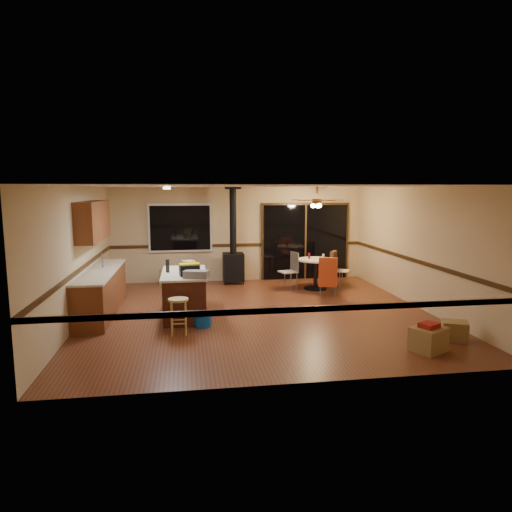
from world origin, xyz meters
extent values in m
plane|color=brown|center=(0.00, 0.00, 0.00)|extent=(7.00, 7.00, 0.00)
plane|color=silver|center=(0.00, 0.00, 2.60)|extent=(7.00, 7.00, 0.00)
plane|color=tan|center=(0.00, 3.50, 1.30)|extent=(7.00, 0.00, 7.00)
plane|color=tan|center=(0.00, -3.50, 1.30)|extent=(7.00, 0.00, 7.00)
plane|color=tan|center=(-3.50, 0.00, 1.30)|extent=(0.00, 7.00, 7.00)
plane|color=tan|center=(3.50, 0.00, 1.30)|extent=(0.00, 7.00, 7.00)
cube|color=black|center=(-1.60, 3.45, 1.50)|extent=(1.72, 0.10, 1.32)
cube|color=black|center=(1.90, 3.45, 1.05)|extent=(2.52, 0.10, 2.10)
cube|color=brown|center=(-3.20, 0.50, 0.43)|extent=(0.60, 3.00, 0.86)
cube|color=beige|center=(-3.20, 0.50, 0.88)|extent=(0.64, 3.04, 0.04)
cube|color=brown|center=(-3.33, 0.70, 1.90)|extent=(0.35, 2.00, 0.80)
cube|color=#421B10|center=(-1.50, 0.00, 0.43)|extent=(0.80, 1.60, 0.86)
cube|color=beige|center=(-1.50, 0.00, 0.88)|extent=(0.88, 1.68, 0.04)
cube|color=black|center=(-0.20, 3.05, 0.46)|extent=(0.55, 0.50, 0.75)
cylinder|color=black|center=(-0.20, 3.05, 1.71)|extent=(0.18, 0.18, 1.77)
cylinder|color=brown|center=(1.81, 2.04, 2.25)|extent=(0.24, 0.24, 0.10)
cylinder|color=brown|center=(1.81, 2.04, 2.52)|extent=(0.05, 0.05, 0.16)
sphere|color=#FFD88C|center=(1.81, 2.04, 2.13)|extent=(0.16, 0.16, 0.16)
cube|color=white|center=(-1.80, 0.30, 2.56)|extent=(0.10, 1.20, 0.04)
cube|color=slate|center=(-1.27, -0.63, 0.97)|extent=(0.50, 0.37, 0.14)
cube|color=black|center=(-1.39, -0.38, 1.00)|extent=(0.40, 0.26, 0.21)
cube|color=gold|center=(-1.39, -0.38, 1.12)|extent=(0.40, 0.26, 0.03)
cube|color=olive|center=(-1.39, 0.20, 1.00)|extent=(0.31, 0.35, 0.20)
cylinder|color=black|center=(-1.82, 0.04, 1.03)|extent=(0.08, 0.08, 0.26)
cylinder|color=#D84C8C|center=(-1.45, 0.24, 1.00)|extent=(0.07, 0.07, 0.20)
cylinder|color=white|center=(-1.36, 0.43, 0.99)|extent=(0.06, 0.06, 0.17)
cylinder|color=tan|center=(-1.60, -1.16, 0.32)|extent=(0.39, 0.39, 0.64)
cylinder|color=blue|center=(-1.17, -0.76, 0.14)|extent=(0.33, 0.33, 0.27)
cylinder|color=black|center=(1.81, 2.04, 0.02)|extent=(0.58, 0.58, 0.04)
cylinder|color=black|center=(1.81, 2.04, 0.39)|extent=(0.10, 0.10, 0.70)
cylinder|color=beige|center=(1.81, 2.04, 0.76)|extent=(0.93, 0.93, 0.04)
cylinder|color=#590C14|center=(1.66, 2.14, 0.86)|extent=(0.06, 0.06, 0.15)
cylinder|color=beige|center=(1.99, 1.99, 0.85)|extent=(0.07, 0.07, 0.13)
cube|color=#BFA98E|center=(1.11, 2.14, 0.45)|extent=(0.49, 0.49, 0.03)
cube|color=slate|center=(1.29, 2.19, 0.70)|extent=(0.13, 0.39, 0.50)
cube|color=#BFA98E|center=(1.91, 1.34, 0.45)|extent=(0.50, 0.50, 0.03)
cube|color=slate|center=(1.85, 1.15, 0.70)|extent=(0.39, 0.14, 0.50)
cube|color=#C03D15|center=(1.85, 1.13, 0.60)|extent=(0.45, 0.22, 0.70)
cube|color=#BFA98E|center=(2.51, 2.09, 0.45)|extent=(0.55, 0.55, 0.03)
cube|color=slate|center=(2.34, 2.18, 0.70)|extent=(0.22, 0.36, 0.50)
cube|color=#382115|center=(2.32, 2.19, 0.60)|extent=(0.30, 0.43, 0.70)
cube|color=olive|center=(-1.86, 3.10, 0.22)|extent=(0.63, 0.56, 0.43)
cube|color=olive|center=(2.31, -2.62, 0.19)|extent=(0.64, 0.61, 0.38)
cube|color=olive|center=(3.03, -2.21, 0.16)|extent=(0.52, 0.49, 0.33)
cube|color=maroon|center=(2.31, -2.62, 0.42)|extent=(0.36, 0.34, 0.08)
camera|label=1|loc=(-1.43, -9.06, 2.54)|focal=32.00mm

